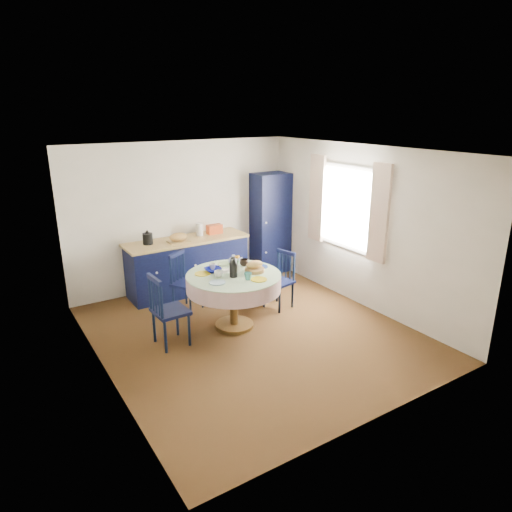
{
  "coord_description": "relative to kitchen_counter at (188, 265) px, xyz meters",
  "views": [
    {
      "loc": [
        -3.05,
        -4.88,
        3.0
      ],
      "look_at": [
        0.19,
        0.2,
        1.04
      ],
      "focal_mm": 32.0,
      "sensor_mm": 36.0,
      "label": 1
    }
  ],
  "objects": [
    {
      "name": "chair_left",
      "position": [
        -1.01,
        -1.59,
        0.02
      ],
      "size": [
        0.44,
        0.46,
        0.99
      ],
      "rotation": [
        0.0,
        0.0,
        1.61
      ],
      "color": "black",
      "rests_on": "floor"
    },
    {
      "name": "dining_table",
      "position": [
        -0.01,
        -1.6,
        0.2
      ],
      "size": [
        1.33,
        1.33,
        1.08
      ],
      "color": "brown",
      "rests_on": "floor"
    },
    {
      "name": "kitchen_counter",
      "position": [
        0.0,
        0.0,
        0.0
      ],
      "size": [
        2.07,
        0.64,
        1.16
      ],
      "rotation": [
        0.0,
        0.0,
        -0.0
      ],
      "color": "black",
      "rests_on": "floor"
    },
    {
      "name": "mug_d",
      "position": [
        -0.18,
        -1.27,
        0.37
      ],
      "size": [
        0.1,
        0.1,
        0.09
      ],
      "primitive_type": "imported",
      "color": "silver",
      "rests_on": "dining_table"
    },
    {
      "name": "cobalt_bowl",
      "position": [
        -0.21,
        -1.36,
        0.36
      ],
      "size": [
        0.24,
        0.24,
        0.06
      ],
      "primitive_type": "imported",
      "color": "#090E69",
      "rests_on": "dining_table"
    },
    {
      "name": "wall_right",
      "position": [
        2.1,
        -1.9,
        0.77
      ],
      "size": [
        0.02,
        4.5,
        2.5
      ],
      "primitive_type": "cube",
      "color": "white",
      "rests_on": "floor"
    },
    {
      "name": "mug_c",
      "position": [
        0.29,
        -1.38,
        0.38
      ],
      "size": [
        0.13,
        0.13,
        0.1
      ],
      "primitive_type": "imported",
      "color": "black",
      "rests_on": "dining_table"
    },
    {
      "name": "mug_b",
      "position": [
        0.04,
        -1.89,
        0.38
      ],
      "size": [
        0.11,
        0.11,
        0.1
      ],
      "primitive_type": "imported",
      "color": "#377E76",
      "rests_on": "dining_table"
    },
    {
      "name": "ceiling",
      "position": [
        0.1,
        -1.9,
        2.02
      ],
      "size": [
        4.5,
        4.5,
        0.0
      ],
      "primitive_type": "plane",
      "rotation": [
        3.14,
        0.0,
        0.0
      ],
      "color": "white",
      "rests_on": "wall_back"
    },
    {
      "name": "window",
      "position": [
        2.05,
        -1.6,
        1.05
      ],
      "size": [
        0.1,
        1.74,
        1.45
      ],
      "color": "white",
      "rests_on": "wall_right"
    },
    {
      "name": "pantry_cabinet",
      "position": [
        1.76,
        0.1,
        0.46
      ],
      "size": [
        0.67,
        0.49,
        1.88
      ],
      "rotation": [
        0.0,
        0.0,
        -0.02
      ],
      "color": "black",
      "rests_on": "floor"
    },
    {
      "name": "chair_right",
      "position": [
        0.95,
        -1.38,
        -0.02
      ],
      "size": [
        0.46,
        0.48,
        0.9
      ],
      "rotation": [
        0.0,
        0.0,
        -1.34
      ],
      "color": "black",
      "rests_on": "floor"
    },
    {
      "name": "mug_a",
      "position": [
        -0.24,
        -1.58,
        0.37
      ],
      "size": [
        0.11,
        0.11,
        0.09
      ],
      "primitive_type": "imported",
      "color": "silver",
      "rests_on": "dining_table"
    },
    {
      "name": "chair_far",
      "position": [
        -0.35,
        -0.67,
        -0.01
      ],
      "size": [
        0.55,
        0.54,
        0.91
      ],
      "rotation": [
        0.0,
        0.0,
        0.53
      ],
      "color": "black",
      "rests_on": "floor"
    },
    {
      "name": "wall_back",
      "position": [
        0.1,
        0.35,
        0.77
      ],
      "size": [
        4.0,
        0.02,
        2.5
      ],
      "primitive_type": "cube",
      "color": "white",
      "rests_on": "floor"
    },
    {
      "name": "floor",
      "position": [
        0.1,
        -1.9,
        -0.48
      ],
      "size": [
        4.5,
        4.5,
        0.0
      ],
      "primitive_type": "plane",
      "color": "black",
      "rests_on": "ground"
    },
    {
      "name": "wall_left",
      "position": [
        -1.9,
        -1.9,
        0.77
      ],
      "size": [
        0.02,
        4.5,
        2.5
      ],
      "primitive_type": "cube",
      "color": "white",
      "rests_on": "floor"
    }
  ]
}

